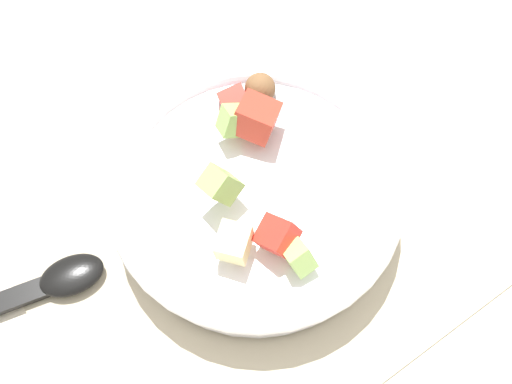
% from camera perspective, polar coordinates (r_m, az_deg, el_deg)
% --- Properties ---
extents(ground_plane, '(2.40, 2.40, 0.00)m').
position_cam_1_polar(ground_plane, '(0.60, 2.24, -1.82)').
color(ground_plane, silver).
extents(placemat, '(0.47, 0.34, 0.01)m').
position_cam_1_polar(placemat, '(0.60, 2.25, -1.71)').
color(placemat, '#BCB299').
rests_on(placemat, ground_plane).
extents(salad_bowl, '(0.25, 0.25, 0.10)m').
position_cam_1_polar(salad_bowl, '(0.56, -0.01, -0.20)').
color(salad_bowl, white).
rests_on(salad_bowl, placemat).
extents(serving_spoon, '(0.21, 0.07, 0.01)m').
position_cam_1_polar(serving_spoon, '(0.59, -19.62, -8.37)').
color(serving_spoon, black).
rests_on(serving_spoon, placemat).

